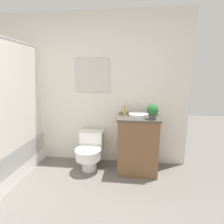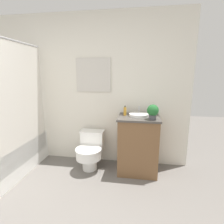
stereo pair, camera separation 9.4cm
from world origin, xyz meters
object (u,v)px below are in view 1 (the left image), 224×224
at_px(toilet, 90,150).
at_px(soap_bottle, 124,111).
at_px(potted_plant, 153,111).
at_px(sink, 138,115).

distance_m(toilet, soap_bottle, 0.86).
height_order(soap_bottle, potted_plant, potted_plant).
bearing_deg(sink, potted_plant, -41.37).
bearing_deg(soap_bottle, toilet, -174.12).
relative_size(soap_bottle, potted_plant, 0.71).
height_order(toilet, soap_bottle, soap_bottle).
bearing_deg(soap_bottle, sink, -6.17).
xyz_separation_m(sink, potted_plant, (0.19, -0.17, 0.10)).
distance_m(sink, potted_plant, 0.27).
relative_size(sink, soap_bottle, 2.18).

